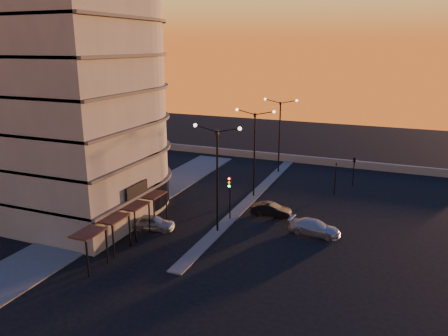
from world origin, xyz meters
TOP-DOWN VIEW (x-y plane):
  - ground at (0.00, 0.00)m, footprint 120.00×120.00m
  - sidewalk_west at (-10.50, 4.00)m, footprint 5.00×40.00m
  - median at (0.00, 10.00)m, footprint 1.20×36.00m
  - parapet at (2.00, 26.00)m, footprint 44.00×0.50m
  - building at (-14.00, 0.03)m, footprint 14.35×17.08m
  - streetlamp_near at (0.00, 0.00)m, footprint 4.32×0.32m
  - streetlamp_mid at (0.00, 10.00)m, footprint 4.32×0.32m
  - streetlamp_far at (0.00, 20.00)m, footprint 4.32×0.32m
  - traffic_light_main at (0.00, 2.87)m, footprint 0.28×0.44m
  - signal_east_a at (8.00, 14.00)m, footprint 0.13×0.16m
  - signal_east_b at (9.50, 18.00)m, footprint 0.42×1.99m
  - car_hatchback at (-5.50, -1.74)m, footprint 4.13×2.30m
  - car_sedan at (3.32, 5.35)m, footprint 3.90×1.53m
  - car_wagon at (8.00, 2.66)m, footprint 4.62×2.23m

SIDE VIEW (x-z plane):
  - ground at x=0.00m, z-range 0.00..0.00m
  - sidewalk_west at x=-10.50m, z-range 0.00..0.12m
  - median at x=0.00m, z-range 0.00..0.12m
  - parapet at x=2.00m, z-range 0.00..1.00m
  - car_sedan at x=3.32m, z-range 0.00..1.26m
  - car_wagon at x=8.00m, z-range 0.00..1.29m
  - car_hatchback at x=-5.50m, z-range 0.00..1.33m
  - signal_east_a at x=8.00m, z-range 0.13..3.73m
  - traffic_light_main at x=0.00m, z-range 0.76..5.01m
  - signal_east_b at x=9.50m, z-range 1.30..4.90m
  - streetlamp_near at x=0.00m, z-range 0.84..10.35m
  - streetlamp_mid at x=0.00m, z-range 0.84..10.35m
  - streetlamp_far at x=0.00m, z-range 0.84..10.35m
  - building at x=-14.00m, z-range -0.59..24.41m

